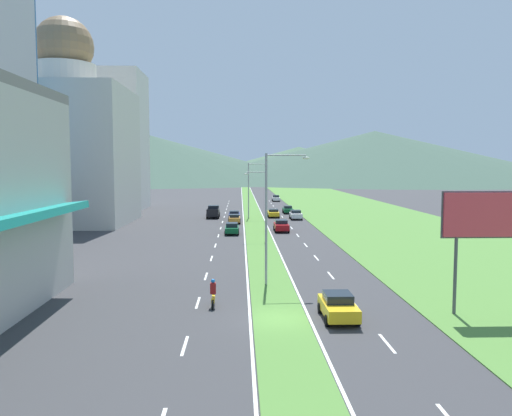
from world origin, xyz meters
name	(u,v)px	position (x,y,z in m)	size (l,w,h in m)	color
ground_plane	(280,319)	(0.00, 0.00, 0.00)	(600.00, 600.00, 0.00)	#38383A
grass_median	(253,216)	(0.00, 60.00, 0.03)	(3.20, 240.00, 0.06)	#518438
grass_verge_right	(369,216)	(20.60, 60.00, 0.03)	(24.00, 240.00, 0.06)	#518438
lane_dash_left_2	(185,346)	(-5.10, -4.16, 0.01)	(0.16, 2.80, 0.01)	silver
lane_dash_left_3	(198,303)	(-5.10, 3.76, 0.01)	(0.16, 2.80, 0.01)	silver
lane_dash_left_4	(206,276)	(-5.10, 11.68, 0.01)	(0.16, 2.80, 0.01)	silver
lane_dash_left_5	(211,258)	(-5.10, 19.61, 0.01)	(0.16, 2.80, 0.01)	silver
lane_dash_left_6	(215,246)	(-5.10, 27.53, 0.01)	(0.16, 2.80, 0.01)	silver
lane_dash_left_7	(218,236)	(-5.10, 35.45, 0.01)	(0.16, 2.80, 0.01)	silver
lane_dash_left_8	(221,228)	(-5.10, 43.37, 0.01)	(0.16, 2.80, 0.01)	silver
lane_dash_left_9	(223,222)	(-5.10, 51.29, 0.01)	(0.16, 2.80, 0.01)	silver
lane_dash_left_10	(224,217)	(-5.10, 59.21, 0.01)	(0.16, 2.80, 0.01)	silver
lane_dash_left_11	(225,213)	(-5.10, 67.13, 0.01)	(0.16, 2.80, 0.01)	silver
lane_dash_left_12	(227,209)	(-5.10, 75.05, 0.01)	(0.16, 2.80, 0.01)	silver
lane_dash_left_13	(227,206)	(-5.10, 82.97, 0.01)	(0.16, 2.80, 0.01)	silver
lane_dash_left_14	(228,203)	(-5.10, 90.90, 0.01)	(0.16, 2.80, 0.01)	silver
lane_dash_left_15	(229,201)	(-5.10, 98.82, 0.01)	(0.16, 2.80, 0.01)	silver
lane_dash_right_2	(387,343)	(5.10, -4.16, 0.01)	(0.16, 2.80, 0.01)	silver
lane_dash_right_3	(352,301)	(5.10, 3.76, 0.01)	(0.16, 2.80, 0.01)	silver
lane_dash_right_4	(331,275)	(5.10, 11.68, 0.01)	(0.16, 2.80, 0.01)	silver
lane_dash_right_5	(316,258)	(5.10, 19.61, 0.01)	(0.16, 2.80, 0.01)	silver
lane_dash_right_6	(306,245)	(5.10, 27.53, 0.01)	(0.16, 2.80, 0.01)	silver
lane_dash_right_7	(298,235)	(5.10, 35.45, 0.01)	(0.16, 2.80, 0.01)	silver
lane_dash_right_8	(291,228)	(5.10, 43.37, 0.01)	(0.16, 2.80, 0.01)	silver
lane_dash_right_9	(286,222)	(5.10, 51.29, 0.01)	(0.16, 2.80, 0.01)	silver
lane_dash_right_10	(282,217)	(5.10, 59.21, 0.01)	(0.16, 2.80, 0.01)	silver
lane_dash_right_11	(279,213)	(5.10, 67.13, 0.01)	(0.16, 2.80, 0.01)	silver
lane_dash_right_12	(276,209)	(5.10, 75.05, 0.01)	(0.16, 2.80, 0.01)	silver
lane_dash_right_13	(273,206)	(5.10, 82.97, 0.01)	(0.16, 2.80, 0.01)	silver
lane_dash_right_14	(271,203)	(5.10, 90.90, 0.01)	(0.16, 2.80, 0.01)	silver
lane_dash_right_15	(269,201)	(5.10, 98.82, 0.01)	(0.16, 2.80, 0.01)	silver
edge_line_median_left	(243,216)	(-1.75, 60.00, 0.01)	(0.16, 240.00, 0.01)	silver
edge_line_median_right	(263,216)	(1.75, 60.00, 0.01)	(0.16, 240.00, 0.01)	silver
domed_building	(67,144)	(-28.92, 50.30, 12.21)	(18.74, 18.74, 31.37)	beige
midrise_colored	(112,141)	(-28.69, 76.59, 13.97)	(13.26, 13.26, 27.94)	silver
hill_far_left	(149,158)	(-53.85, 261.10, 13.11)	(195.02, 195.02, 26.22)	#3D5647
hill_far_center	(299,163)	(35.66, 296.48, 10.51)	(154.71, 154.71, 21.01)	#47664C
hill_far_right	(374,156)	(78.20, 272.44, 14.77)	(233.93, 233.93, 29.55)	#3D5647
street_lamp_near	(271,210)	(-0.02, 8.50, 5.69)	(3.32, 0.39, 9.88)	#99999E
street_lamp_mid	(264,200)	(0.55, 32.48, 4.82)	(2.75, 0.28, 8.31)	#99999E
street_lamp_far	(251,187)	(-0.50, 56.48, 5.43)	(3.36, 0.30, 9.37)	#99999E
billboard_roadside	(490,220)	(12.55, 0.57, 5.72)	(5.86, 0.28, 7.47)	#4C4C51
car_0	(288,209)	(6.67, 65.64, 0.73)	(1.86, 4.17, 1.42)	#0C5128
car_1	(232,228)	(-3.39, 37.19, 0.75)	(1.87, 4.45, 1.48)	#0C5128
car_2	(276,198)	(6.74, 97.84, 0.79)	(1.91, 4.47, 1.56)	silver
car_3	(234,219)	(-3.19, 49.47, 0.73)	(1.87, 4.02, 1.41)	#C6842D
car_4	(273,213)	(3.49, 58.62, 0.74)	(1.99, 4.31, 1.42)	yellow
car_5	(296,215)	(7.02, 55.07, 0.79)	(1.97, 4.09, 1.54)	silver
car_6	(281,226)	(3.30, 39.50, 0.80)	(2.00, 4.32, 1.58)	maroon
car_7	(338,306)	(3.41, -0.03, 0.78)	(1.96, 4.03, 1.53)	yellow
car_8	(234,215)	(-3.28, 54.46, 0.78)	(1.91, 4.65, 1.51)	navy
pickup_truck_0	(213,212)	(-6.95, 58.50, 0.98)	(2.18, 5.40, 2.00)	black
motorcycle_rider	(213,295)	(-4.05, 2.82, 0.75)	(0.36, 2.00, 1.80)	black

